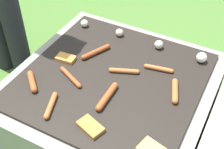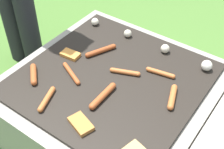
{
  "view_description": "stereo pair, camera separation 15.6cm",
  "coord_description": "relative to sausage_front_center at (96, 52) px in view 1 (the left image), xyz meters",
  "views": [
    {
      "loc": [
        0.54,
        -1.02,
        1.44
      ],
      "look_at": [
        0.0,
        0.0,
        0.38
      ],
      "focal_mm": 50.0,
      "sensor_mm": 36.0,
      "label": 1
    },
    {
      "loc": [
        0.67,
        -0.94,
        1.44
      ],
      "look_at": [
        0.0,
        0.0,
        0.38
      ],
      "focal_mm": 50.0,
      "sensor_mm": 36.0,
      "label": 2
    }
  ],
  "objects": [
    {
      "name": "mushroom_row",
      "position": [
        0.24,
        0.21,
        0.01
      ],
      "size": [
        0.78,
        0.06,
        0.06
      ],
      "color": "beige",
      "rests_on": "grill"
    },
    {
      "name": "sausage_mid_left",
      "position": [
        -0.16,
        -0.35,
        0.0
      ],
      "size": [
        0.12,
        0.11,
        0.03
      ],
      "color": "#A34C23",
      "rests_on": "grill"
    },
    {
      "name": "sausage_front_center",
      "position": [
        0.0,
        0.0,
        0.0
      ],
      "size": [
        0.1,
        0.18,
        0.03
      ],
      "color": "#93421E",
      "rests_on": "grill"
    },
    {
      "name": "bread_slice_left",
      "position": [
        -0.12,
        -0.12,
        -0.0
      ],
      "size": [
        0.11,
        0.07,
        0.02
      ],
      "color": "#D18438",
      "rests_on": "grill"
    },
    {
      "name": "sausage_mid_right",
      "position": [
        -0.01,
        -0.23,
        -0.0
      ],
      "size": [
        0.17,
        0.09,
        0.02
      ],
      "color": "#A34C23",
      "rests_on": "grill"
    },
    {
      "name": "grill",
      "position": [
        0.17,
        -0.13,
        -0.2
      ],
      "size": [
        0.99,
        0.99,
        0.36
      ],
      "color": "gray",
      "rests_on": "ground_plane"
    },
    {
      "name": "ground_plane",
      "position": [
        0.17,
        -0.13,
        -0.38
      ],
      "size": [
        14.0,
        14.0,
        0.0
      ],
      "primitive_type": "plane",
      "color": "#47702D"
    },
    {
      "name": "bread_slice_center",
      "position": [
        0.24,
        -0.46,
        -0.0
      ],
      "size": [
        0.13,
        0.1,
        0.02
      ],
      "color": "#B27033",
      "rests_on": "grill"
    },
    {
      "name": "sausage_front_right",
      "position": [
        0.21,
        -0.07,
        -0.0
      ],
      "size": [
        0.15,
        0.07,
        0.02
      ],
      "color": "#B7602D",
      "rests_on": "grill"
    },
    {
      "name": "sausage_front_left",
      "position": [
        0.36,
        0.03,
        -0.0
      ],
      "size": [
        0.15,
        0.05,
        0.02
      ],
      "color": "#B7602D",
      "rests_on": "grill"
    },
    {
      "name": "sausage_back_center",
      "position": [
        0.49,
        -0.09,
        0.0
      ],
      "size": [
        0.07,
        0.15,
        0.03
      ],
      "color": "#B7602D",
      "rests_on": "grill"
    },
    {
      "name": "sausage_back_right",
      "position": [
        0.22,
        -0.27,
        0.0
      ],
      "size": [
        0.03,
        0.2,
        0.03
      ],
      "color": "#A34C23",
      "rests_on": "grill"
    },
    {
      "name": "sausage_back_left",
      "position": [
        0.02,
        -0.44,
        -0.0
      ],
      "size": [
        0.07,
        0.15,
        0.03
      ],
      "color": "#B7602D",
      "rests_on": "grill"
    }
  ]
}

